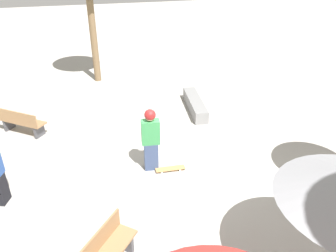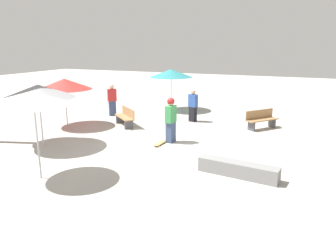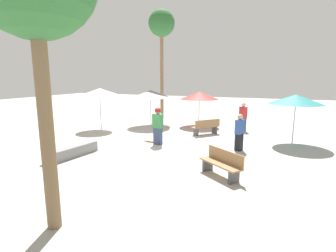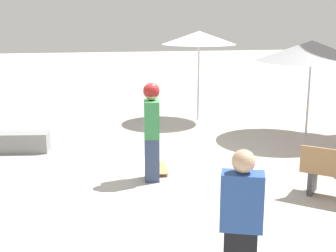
{
  "view_description": "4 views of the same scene",
  "coord_description": "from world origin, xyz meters",
  "views": [
    {
      "loc": [
        6.9,
        -2.13,
        5.29
      ],
      "look_at": [
        -0.67,
        -0.05,
        0.98
      ],
      "focal_mm": 35.0,
      "sensor_mm": 36.0,
      "label": 1
    },
    {
      "loc": [
        -5.01,
        10.64,
        3.73
      ],
      "look_at": [
        -0.27,
        -0.28,
        0.74
      ],
      "focal_mm": 35.0,
      "sensor_mm": 36.0,
      "label": 2
    },
    {
      "loc": [
        -11.18,
        -5.66,
        3.15
      ],
      "look_at": [
        -0.25,
        -1.17,
        0.92
      ],
      "focal_mm": 28.0,
      "sensor_mm": 36.0,
      "label": 3
    },
    {
      "loc": [
        -1.39,
        -8.55,
        2.88
      ],
      "look_at": [
        0.1,
        -0.42,
        0.93
      ],
      "focal_mm": 50.0,
      "sensor_mm": 36.0,
      "label": 4
    }
  ],
  "objects": [
    {
      "name": "bench_near",
      "position": [
        2.74,
        -2.21,
        0.43
      ],
      "size": [
        1.5,
        1.37,
        0.85
      ],
      "rotation": [
        0.0,
        0.0,
        5.58
      ],
      "color": "#47474C",
      "rests_on": "ground_plane"
    },
    {
      "name": "shade_umbrella_white",
      "position": [
        1.8,
        4.09,
        2.29
      ],
      "size": [
        2.05,
        2.05,
        2.47
      ],
      "color": "#B7B7BC",
      "rests_on": "ground_plane"
    },
    {
      "name": "bystander_far",
      "position": [
        4.57,
        -3.96,
        0.84
      ],
      "size": [
        0.51,
        0.5,
        1.68
      ],
      "rotation": [
        0.0,
        0.0,
        0.77
      ],
      "color": "#38476B",
      "rests_on": "ground_plane"
    },
    {
      "name": "skateboard",
      "position": [
        0.02,
        -0.18,
        0.06
      ],
      "size": [
        0.25,
        0.81,
        0.07
      ],
      "rotation": [
        0.0,
        0.0,
        1.51
      ],
      "color": "#B7844C",
      "rests_on": "ground_plane"
    },
    {
      "name": "shade_umbrella_grey",
      "position": [
        3.94,
        1.76,
        2.08
      ],
      "size": [
        2.61,
        2.61,
        2.32
      ],
      "color": "#B7B7BC",
      "rests_on": "ground_plane"
    },
    {
      "name": "bench_far",
      "position": [
        -3.15,
        -4.21,
        0.43
      ],
      "size": [
        1.33,
        1.54,
        0.85
      ],
      "rotation": [
        0.0,
        0.0,
        0.91
      ],
      "color": "#47474C",
      "rests_on": "ground_plane"
    },
    {
      "name": "shade_umbrella_red",
      "position": [
        5.22,
        -1.1,
        1.97
      ],
      "size": [
        2.47,
        2.47,
        2.21
      ],
      "color": "#B7B7BC",
      "rests_on": "ground_plane"
    },
    {
      "name": "bystander_watching",
      "position": [
        0.15,
        -4.32,
        0.79
      ],
      "size": [
        0.49,
        0.37,
        1.59
      ],
      "rotation": [
        0.0,
        0.0,
        2.8
      ],
      "color": "black",
      "rests_on": "ground_plane"
    },
    {
      "name": "shade_umbrella_teal",
      "position": [
        2.25,
        -6.53,
        2.12
      ],
      "size": [
        2.42,
        2.42,
        2.35
      ],
      "color": "#B7B7BC",
      "rests_on": "ground_plane"
    },
    {
      "name": "skater_main",
      "position": [
        -0.23,
        -0.64,
        0.95
      ],
      "size": [
        0.31,
        0.49,
        1.76
      ],
      "rotation": [
        0.0,
        0.0,
        1.45
      ],
      "color": "#38476B",
      "rests_on": "ground_plane"
    },
    {
      "name": "concrete_ledge",
      "position": [
        -3.33,
        1.7,
        0.21
      ],
      "size": [
        2.38,
        0.75,
        0.42
      ],
      "rotation": [
        0.0,
        0.0,
        3.01
      ],
      "color": "gray",
      "rests_on": "ground_plane"
    },
    {
      "name": "ground_plane",
      "position": [
        0.0,
        0.0,
        0.0
      ],
      "size": [
        60.0,
        60.0,
        0.0
      ],
      "primitive_type": "plane",
      "color": "#ADA8A0"
    }
  ]
}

